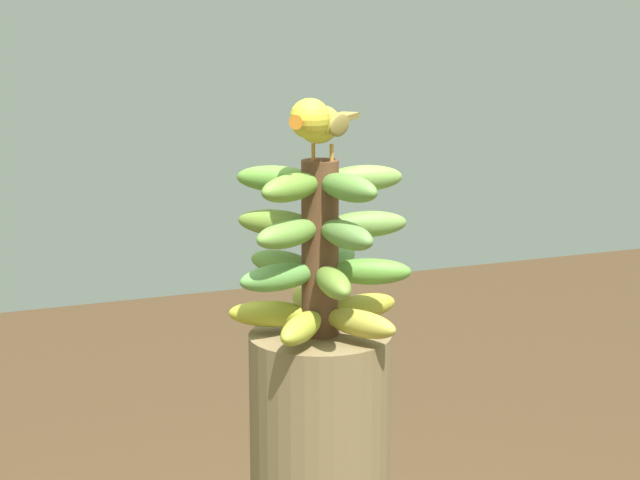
# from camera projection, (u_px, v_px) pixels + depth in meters

# --- Properties ---
(banana_bunch) EXTENTS (0.25, 0.25, 0.24)m
(banana_bunch) POSITION_uv_depth(u_px,v_px,m) (320.00, 249.00, 1.49)
(banana_bunch) COLOR brown
(banana_bunch) RESTS_ON banana_tree
(perched_bird) EXTENTS (0.16, 0.15, 0.08)m
(perched_bird) POSITION_uv_depth(u_px,v_px,m) (318.00, 122.00, 1.44)
(perched_bird) COLOR #C68933
(perched_bird) RESTS_ON banana_bunch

